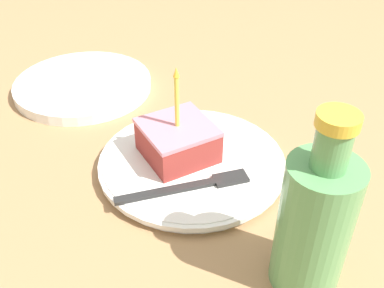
% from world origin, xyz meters
% --- Properties ---
extents(ground_plane, '(2.40, 2.40, 0.04)m').
position_xyz_m(ground_plane, '(0.00, 0.00, -0.02)').
color(ground_plane, '#9E754C').
rests_on(ground_plane, ground).
extents(plate, '(0.26, 0.26, 0.02)m').
position_xyz_m(plate, '(0.03, 0.02, 0.01)').
color(plate, white).
rests_on(plate, ground_plane).
extents(cake_slice, '(0.09, 0.09, 0.14)m').
position_xyz_m(cake_slice, '(0.01, 0.01, 0.04)').
color(cake_slice, '#99332D').
rests_on(cake_slice, plate).
extents(fork, '(0.06, 0.18, 0.00)m').
position_xyz_m(fork, '(0.08, -0.01, 0.02)').
color(fork, '#262626').
rests_on(fork, plate).
extents(bottle, '(0.07, 0.07, 0.21)m').
position_xyz_m(bottle, '(0.25, 0.04, 0.09)').
color(bottle, '#599959').
rests_on(bottle, ground_plane).
extents(side_plate, '(0.25, 0.25, 0.02)m').
position_xyz_m(side_plate, '(-0.27, -0.04, 0.01)').
color(side_plate, white).
rests_on(side_plate, ground_plane).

